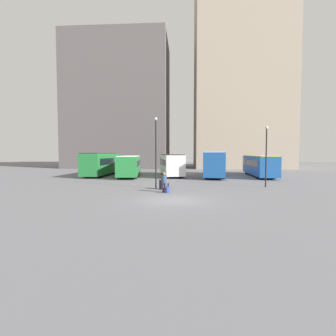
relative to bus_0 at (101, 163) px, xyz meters
name	(u,v)px	position (x,y,z in m)	size (l,w,h in m)	color
ground_plane	(173,200)	(11.17, -19.15, -1.75)	(160.00, 160.00, 0.00)	slate
building_block_left	(120,105)	(-3.08, 23.72, 12.73)	(22.25, 15.25, 28.95)	#5B5656
building_block_right	(240,74)	(24.21, 23.72, 19.23)	(19.84, 16.50, 41.96)	tan
bus_0	(101,163)	(0.00, 0.00, 0.00)	(2.67, 9.95, 3.24)	#237A38
bus_1	(130,165)	(4.31, -0.84, -0.19)	(3.87, 11.03, 2.85)	#237A38
bus_2	(171,164)	(10.10, 0.08, -0.11)	(4.02, 9.65, 3.03)	silver
bus_3	(215,163)	(16.14, -0.37, 0.09)	(4.07, 11.78, 3.38)	#1E56A3
bus_4	(259,165)	(22.34, 0.57, -0.18)	(3.09, 12.11, 2.87)	#1E56A3
traveler	(164,180)	(10.27, -15.54, -0.78)	(0.50, 0.50, 1.63)	#382D4C
suitcase	(168,189)	(10.61, -15.93, -1.47)	(0.30, 0.45, 0.81)	#334CB2
lamp_post_0	(156,147)	(9.35, -13.24, 1.97)	(0.28, 0.28, 6.41)	black
lamp_post_1	(266,151)	(19.59, -11.65, 1.61)	(0.28, 0.28, 5.71)	black
trash_bin	(162,185)	(9.96, -13.86, -1.33)	(0.52, 0.52, 0.85)	black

